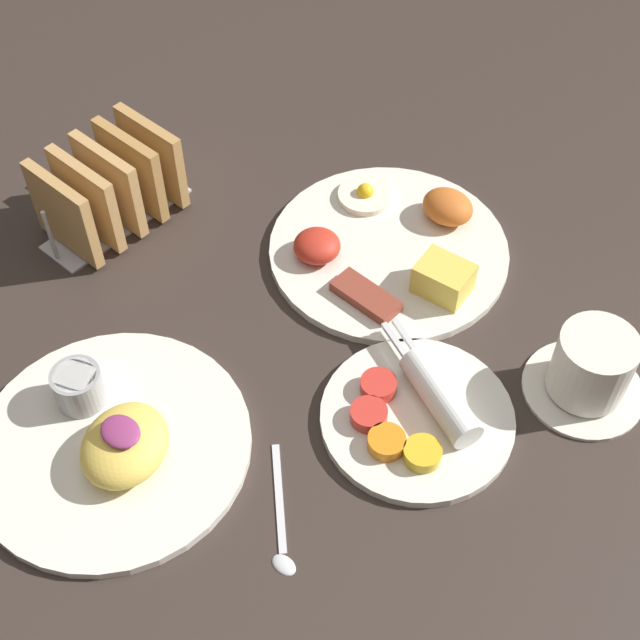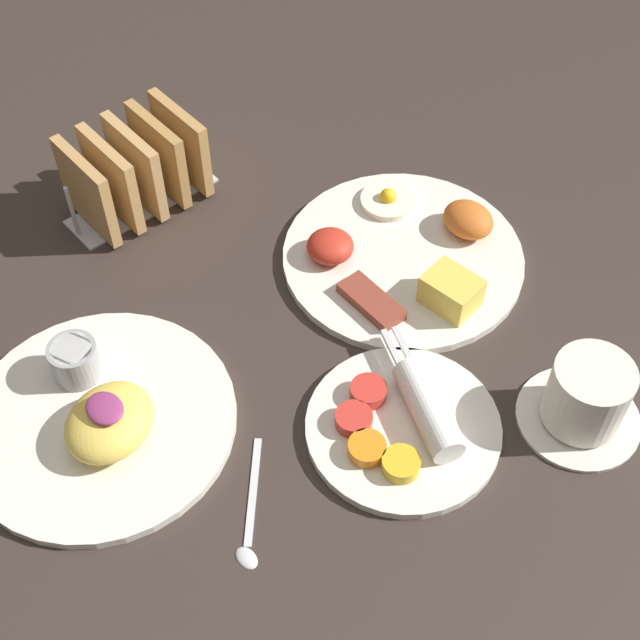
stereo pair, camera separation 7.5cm
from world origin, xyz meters
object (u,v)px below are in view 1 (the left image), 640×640
object	(u,v)px
plate_breakfast	(392,247)
coffee_cup	(591,369)
toast_rack	(110,188)
plate_foreground	(113,439)
plate_condiments	(418,414)

from	to	relation	value
plate_breakfast	coffee_cup	distance (m)	0.26
toast_rack	coffee_cup	distance (m)	0.55
coffee_cup	plate_foreground	bearing A→B (deg)	-130.36
plate_breakfast	coffee_cup	xyz separation A→B (m)	(0.26, -0.02, 0.02)
plate_foreground	toast_rack	size ratio (longest dim) A/B	1.45
plate_foreground	plate_breakfast	bearing A→B (deg)	84.06
toast_rack	coffee_cup	bearing A→B (deg)	15.50
plate_condiments	toast_rack	xyz separation A→B (m)	(-0.43, -0.01, 0.04)
toast_rack	plate_foreground	bearing A→B (deg)	-40.72
plate_condiments	plate_foreground	bearing A→B (deg)	-132.56
plate_foreground	plate_condiments	bearing A→B (deg)	47.44
coffee_cup	plate_breakfast	bearing A→B (deg)	175.47
plate_foreground	coffee_cup	size ratio (longest dim) A/B	2.18
plate_condiments	plate_foreground	distance (m)	0.29
plate_foreground	toast_rack	distance (m)	0.31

